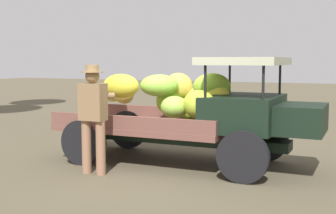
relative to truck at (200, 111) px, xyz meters
name	(u,v)px	position (x,y,z in m)	size (l,w,h in m)	color
ground_plane	(179,166)	(-0.28, -0.23, -0.92)	(60.00, 60.00, 0.00)	brown
truck	(200,111)	(0.00, 0.00, 0.00)	(4.51, 1.77, 1.82)	black
farmer	(93,112)	(-1.31, -1.23, 0.05)	(0.53, 0.46, 1.71)	#8F674C
wooden_crate	(93,133)	(-2.70, 0.83, -0.66)	(0.52, 0.42, 0.52)	olive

